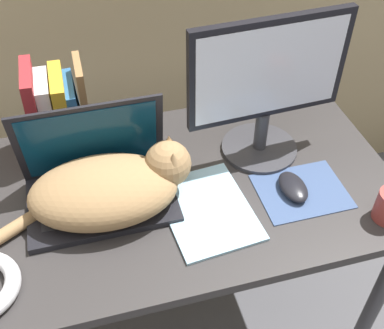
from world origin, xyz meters
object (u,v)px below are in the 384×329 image
external_monitor (267,86)px  computer_mouse (293,187)px  laptop (99,182)px  notepad (207,209)px  webcam (134,119)px  cat (112,188)px  book_row (58,113)px

external_monitor → computer_mouse: size_ratio=3.78×
laptop → notepad: laptop is taller
laptop → webcam: laptop is taller
notepad → webcam: webcam is taller
laptop → computer_mouse: (0.48, -0.12, -0.03)m
laptop → cat: laptop is taller
notepad → computer_mouse: bearing=1.1°
laptop → external_monitor: size_ratio=0.87×
notepad → webcam: (-0.12, 0.35, 0.05)m
cat → computer_mouse: cat is taller
computer_mouse → book_row: (-0.55, 0.33, 0.10)m
laptop → webcam: size_ratio=4.61×
external_monitor → computer_mouse: 0.26m
external_monitor → book_row: bearing=163.3°
book_row → cat: bearing=-69.3°
laptop → computer_mouse: laptop is taller
external_monitor → webcam: (-0.32, 0.17, -0.16)m
laptop → book_row: book_row is taller
laptop → computer_mouse: bearing=-13.8°
laptop → notepad: (0.25, -0.12, -0.04)m
laptop → cat: (0.03, -0.05, 0.02)m
computer_mouse → notepad: 0.23m
computer_mouse → webcam: bearing=135.1°
laptop → cat: bearing=-61.0°
laptop → external_monitor: 0.49m
computer_mouse → laptop: bearing=166.2°
webcam → cat: bearing=-110.5°
external_monitor → notepad: size_ratio=1.44×
laptop → computer_mouse: size_ratio=3.28×
notepad → book_row: bearing=133.4°
computer_mouse → notepad: size_ratio=0.38×
computer_mouse → webcam: (-0.35, 0.34, 0.03)m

